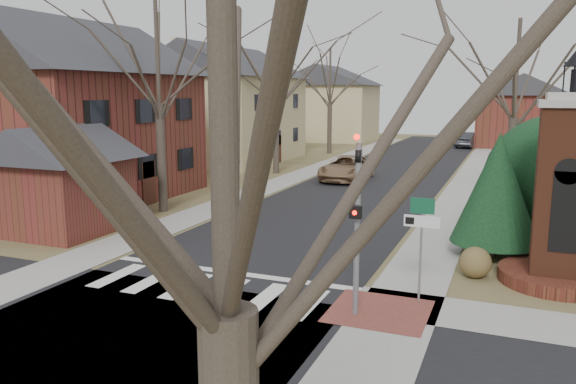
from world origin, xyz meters
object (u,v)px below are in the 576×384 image
at_px(brick_gate_monument, 563,209).
at_px(pickup_truck, 347,168).
at_px(sign_post, 421,229).
at_px(traffic_signal_pole, 357,211).
at_px(distant_car, 468,140).

relative_size(brick_gate_monument, pickup_truck, 1.22).
relative_size(sign_post, brick_gate_monument, 0.42).
height_order(traffic_signal_pole, distant_car, traffic_signal_pole).
xyz_separation_m(sign_post, distant_car, (-2.19, 43.01, -1.20)).
xyz_separation_m(traffic_signal_pole, brick_gate_monument, (4.70, 4.42, -0.42)).
relative_size(brick_gate_monument, distant_car, 1.43).
xyz_separation_m(traffic_signal_pole, distant_car, (-0.90, 44.42, -1.84)).
height_order(sign_post, distant_car, sign_post).
height_order(traffic_signal_pole, sign_post, traffic_signal_pole).
bearing_deg(distant_car, sign_post, 102.38).
distance_m(pickup_truck, distant_car, 24.61).
distance_m(traffic_signal_pole, pickup_truck, 21.37).
bearing_deg(sign_post, pickup_truck, 111.42).
relative_size(traffic_signal_pole, sign_post, 1.64).
bearing_deg(traffic_signal_pole, pickup_truck, 106.78).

